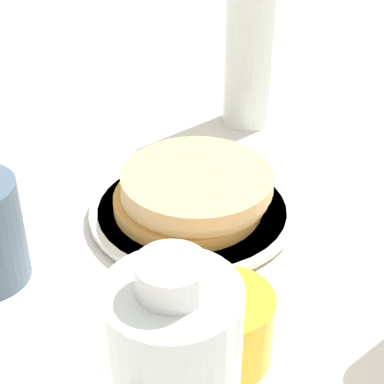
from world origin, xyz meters
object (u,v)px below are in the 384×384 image
plate (192,211)px  pancake_stack (193,190)px  water_bottle_mid (251,47)px  juice_glass (225,327)px

plate → pancake_stack: (-0.00, -0.00, 0.03)m
plate → water_bottle_mid: 0.27m
plate → water_bottle_mid: size_ratio=0.98×
plate → pancake_stack: pancake_stack is taller
juice_glass → pancake_stack: bearing=-27.2°
plate → pancake_stack: 0.03m
pancake_stack → juice_glass: size_ratio=2.14×
juice_glass → water_bottle_mid: (0.34, -0.29, 0.08)m
plate → pancake_stack: bearing=-125.8°
plate → water_bottle_mid: (0.15, -0.20, 0.10)m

